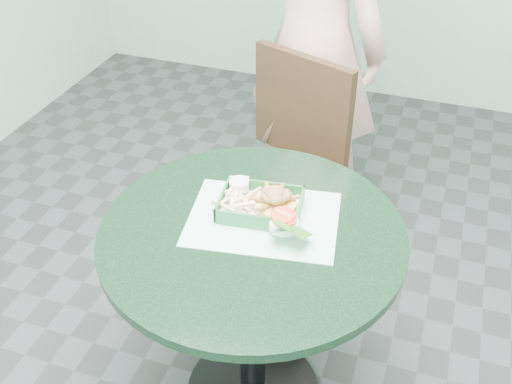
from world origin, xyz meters
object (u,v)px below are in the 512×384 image
(cafe_table, at_px, (252,277))
(dining_chair, at_px, (293,157))
(crab_sandwich, at_px, (275,205))
(food_basket, at_px, (260,213))
(sauce_ramekin, at_px, (242,188))

(cafe_table, xyz_separation_m, dining_chair, (-0.09, 0.75, -0.05))
(dining_chair, height_order, crab_sandwich, dining_chair)
(food_basket, xyz_separation_m, crab_sandwich, (0.04, 0.01, 0.03))
(dining_chair, relative_size, food_basket, 3.87)
(dining_chair, bearing_deg, crab_sandwich, -57.72)
(cafe_table, height_order, crab_sandwich, crab_sandwich)
(dining_chair, xyz_separation_m, food_basket, (0.09, -0.67, 0.23))
(crab_sandwich, bearing_deg, dining_chair, 100.97)
(sauce_ramekin, bearing_deg, dining_chair, 90.75)
(crab_sandwich, bearing_deg, cafe_table, -111.19)
(dining_chair, bearing_deg, cafe_table, -61.85)
(sauce_ramekin, bearing_deg, crab_sandwich, -20.27)
(dining_chair, bearing_deg, sauce_ramekin, -67.94)
(dining_chair, distance_m, sauce_ramekin, 0.67)
(crab_sandwich, bearing_deg, sauce_ramekin, 159.73)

